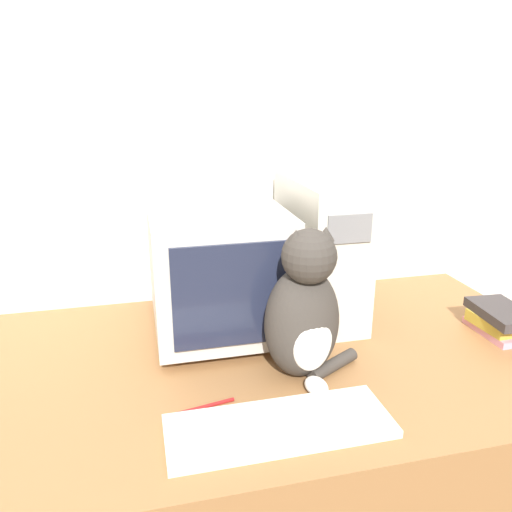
# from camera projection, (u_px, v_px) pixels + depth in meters

# --- Properties ---
(wall_back) EXTENTS (7.00, 0.05, 2.50)m
(wall_back) POSITION_uv_depth(u_px,v_px,m) (229.00, 143.00, 1.70)
(wall_back) COLOR silver
(wall_back) RESTS_ON ground_plane
(desk) EXTENTS (1.73, 0.93, 0.72)m
(desk) POSITION_uv_depth(u_px,v_px,m) (267.00, 464.00, 1.49)
(desk) COLOR olive
(desk) RESTS_ON ground_plane
(crt_monitor) EXTENTS (0.38, 0.46, 0.38)m
(crt_monitor) POSITION_uv_depth(u_px,v_px,m) (218.00, 269.00, 1.47)
(crt_monitor) COLOR #BCB7AD
(crt_monitor) RESTS_ON desk
(computer_tower) EXTENTS (0.18, 0.43, 0.44)m
(computer_tower) POSITION_uv_depth(u_px,v_px,m) (320.00, 248.00, 1.58)
(computer_tower) COLOR beige
(computer_tower) RESTS_ON desk
(keyboard) EXTENTS (0.49, 0.18, 0.02)m
(keyboard) POSITION_uv_depth(u_px,v_px,m) (279.00, 426.00, 1.07)
(keyboard) COLOR silver
(keyboard) RESTS_ON desk
(cat) EXTENTS (0.27, 0.22, 0.40)m
(cat) POSITION_uv_depth(u_px,v_px,m) (304.00, 313.00, 1.22)
(cat) COLOR #38332D
(cat) RESTS_ON desk
(book_stack) EXTENTS (0.15, 0.21, 0.08)m
(book_stack) POSITION_uv_depth(u_px,v_px,m) (501.00, 320.00, 1.49)
(book_stack) COLOR pink
(book_stack) RESTS_ON desk
(pen) EXTENTS (0.15, 0.04, 0.01)m
(pen) POSITION_uv_depth(u_px,v_px,m) (203.00, 407.00, 1.14)
(pen) COLOR maroon
(pen) RESTS_ON desk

